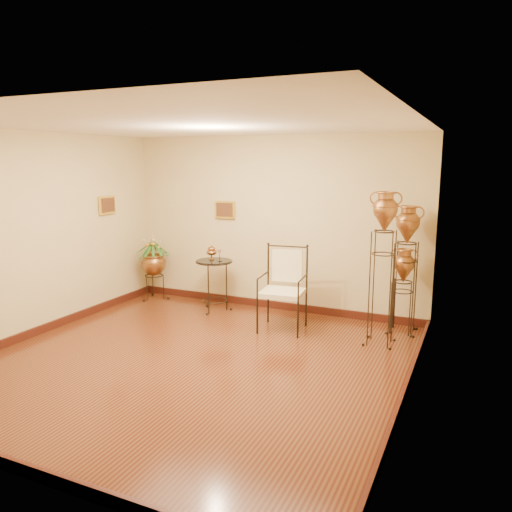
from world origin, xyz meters
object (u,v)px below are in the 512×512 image
at_px(amphora_tall, 383,267).
at_px(side_table, 214,285).
at_px(armchair, 282,289).
at_px(amphora_mid, 405,269).
at_px(planter_urn, 153,261).

distance_m(amphora_tall, side_table, 2.83).
height_order(amphora_tall, armchair, amphora_tall).
height_order(amphora_mid, planter_urn, amphora_mid).
relative_size(amphora_mid, planter_urn, 1.49).
bearing_deg(armchair, amphora_mid, 14.58).
bearing_deg(planter_urn, amphora_tall, -8.45).
bearing_deg(amphora_tall, armchair, -179.25).
xyz_separation_m(amphora_mid, side_table, (-2.94, -0.20, -0.49)).
xyz_separation_m(amphora_tall, side_table, (-2.73, 0.41, -0.61)).
bearing_deg(amphora_mid, amphora_tall, -109.01).
height_order(amphora_mid, armchair, amphora_mid).
bearing_deg(amphora_tall, side_table, 171.53).
bearing_deg(amphora_mid, armchair, -158.69).
bearing_deg(side_table, armchair, -17.49).
distance_m(armchair, side_table, 1.42).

